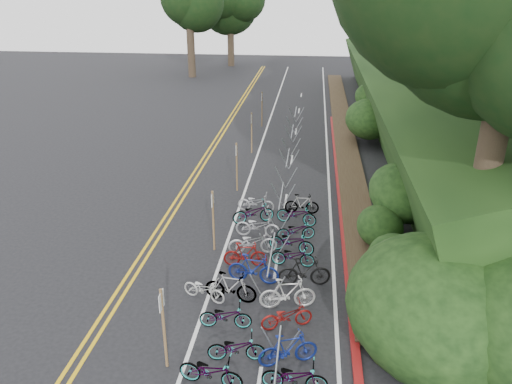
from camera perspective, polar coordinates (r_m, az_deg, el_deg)
ground at (r=15.86m, az=-10.55°, el=-15.29°), size 120.00×120.00×0.00m
road_markings at (r=24.22m, az=-2.41°, el=-0.65°), size 7.47×80.00×0.01m
red_curb at (r=25.74m, az=9.46°, el=0.63°), size 0.25×28.00×0.10m
embankment at (r=32.86m, az=22.16°, el=8.77°), size 14.30×48.14×9.11m
bike_rack_front at (r=13.03m, az=2.32°, el=-20.31°), size 1.09×3.28×1.05m
bike_racks_rest at (r=26.37m, az=3.63°, el=3.33°), size 1.14×23.00×1.17m
signpost_near at (r=13.76m, az=-10.53°, el=-14.56°), size 0.08×0.40×2.49m
signposts_rest at (r=27.34m, az=-1.27°, el=5.37°), size 0.08×18.40×2.50m
bike_front at (r=16.75m, az=-5.95°, el=-10.96°), size 1.02×1.63×0.81m
bike_valet at (r=17.31m, az=1.32°, el=-9.28°), size 3.44×13.68×1.10m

